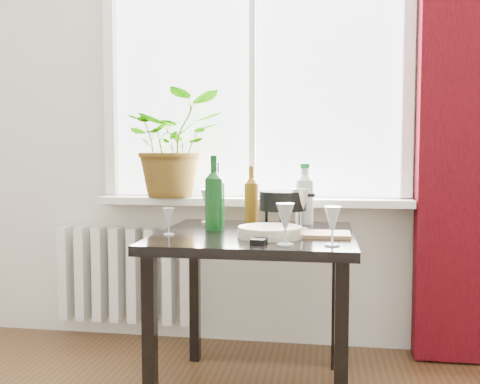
% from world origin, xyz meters
% --- Properties ---
extents(window, '(1.72, 0.08, 1.62)m').
position_xyz_m(window, '(0.00, 2.22, 1.60)').
color(window, white).
rests_on(window, ground).
extents(windowsill, '(1.72, 0.20, 0.04)m').
position_xyz_m(windowsill, '(0.00, 2.15, 0.82)').
color(windowsill, white).
rests_on(windowsill, ground).
extents(curtain, '(0.50, 0.12, 2.56)m').
position_xyz_m(curtain, '(1.12, 2.12, 1.30)').
color(curtain, '#37050A').
rests_on(curtain, ground).
extents(radiator, '(0.80, 0.10, 0.55)m').
position_xyz_m(radiator, '(-0.75, 2.18, 0.38)').
color(radiator, white).
rests_on(radiator, ground).
extents(table, '(0.85, 0.85, 0.74)m').
position_xyz_m(table, '(0.10, 1.55, 0.65)').
color(table, black).
rests_on(table, ground).
extents(potted_plant, '(0.67, 0.64, 0.59)m').
position_xyz_m(potted_plant, '(-0.44, 2.13, 1.14)').
color(potted_plant, '#437D21').
rests_on(potted_plant, windowsill).
extents(wine_bottle_left, '(0.08, 0.08, 0.34)m').
position_xyz_m(wine_bottle_left, '(-0.09, 1.59, 0.91)').
color(wine_bottle_left, '#0B3B11').
rests_on(wine_bottle_left, table).
extents(wine_bottle_right, '(0.08, 0.08, 0.31)m').
position_xyz_m(wine_bottle_right, '(-0.11, 1.72, 0.90)').
color(wine_bottle_right, '#0D471F').
rests_on(wine_bottle_right, table).
extents(bottle_amber, '(0.08, 0.08, 0.29)m').
position_xyz_m(bottle_amber, '(0.04, 1.88, 0.89)').
color(bottle_amber, brown).
rests_on(bottle_amber, table).
extents(cleaning_bottle, '(0.11, 0.11, 0.30)m').
position_xyz_m(cleaning_bottle, '(0.30, 1.88, 0.89)').
color(cleaning_bottle, silver).
rests_on(cleaning_bottle, table).
extents(wineglass_front_right, '(0.08, 0.08, 0.16)m').
position_xyz_m(wineglass_front_right, '(0.25, 1.24, 0.82)').
color(wineglass_front_right, '#AFB5BC').
rests_on(wineglass_front_right, table).
extents(wineglass_far_right, '(0.08, 0.08, 0.15)m').
position_xyz_m(wineglass_far_right, '(0.43, 1.25, 0.82)').
color(wineglass_far_right, silver).
rests_on(wineglass_far_right, table).
extents(wineglass_back_center, '(0.10, 0.10, 0.19)m').
position_xyz_m(wineglass_back_center, '(0.29, 1.68, 0.84)').
color(wineglass_back_center, silver).
rests_on(wineglass_back_center, table).
extents(wineglass_back_left, '(0.09, 0.09, 0.17)m').
position_xyz_m(wineglass_back_left, '(-0.18, 1.85, 0.83)').
color(wineglass_back_left, silver).
rests_on(wineglass_back_left, table).
extents(wineglass_front_left, '(0.06, 0.06, 0.12)m').
position_xyz_m(wineglass_front_left, '(-0.25, 1.41, 0.80)').
color(wineglass_front_left, silver).
rests_on(wineglass_front_left, table).
extents(plate_stack, '(0.36, 0.36, 0.04)m').
position_xyz_m(plate_stack, '(0.18, 1.43, 0.76)').
color(plate_stack, beige).
rests_on(plate_stack, table).
extents(fondue_pot, '(0.31, 0.29, 0.17)m').
position_xyz_m(fondue_pot, '(0.21, 1.72, 0.83)').
color(fondue_pot, black).
rests_on(fondue_pot, table).
extents(tv_remote, '(0.07, 0.19, 0.02)m').
position_xyz_m(tv_remote, '(0.16, 1.32, 0.75)').
color(tv_remote, black).
rests_on(tv_remote, table).
extents(cutting_board, '(0.27, 0.18, 0.01)m').
position_xyz_m(cutting_board, '(0.37, 1.49, 0.75)').
color(cutting_board, '#956C43').
rests_on(cutting_board, table).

